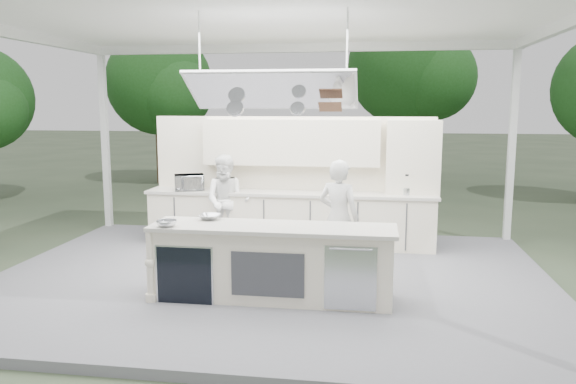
% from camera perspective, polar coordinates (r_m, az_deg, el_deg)
% --- Properties ---
extents(ground, '(90.00, 90.00, 0.00)m').
position_cam_1_polar(ground, '(8.25, -1.80, -9.35)').
color(ground, '#455238').
rests_on(ground, ground).
extents(stage_deck, '(8.00, 6.00, 0.12)m').
position_cam_1_polar(stage_deck, '(8.23, -1.81, -8.95)').
color(stage_deck, slate).
rests_on(stage_deck, ground).
extents(tent, '(8.20, 6.20, 3.86)m').
position_cam_1_polar(tent, '(7.90, -1.94, 17.11)').
color(tent, white).
rests_on(tent, ground).
extents(demo_island, '(3.10, 0.79, 0.95)m').
position_cam_1_polar(demo_island, '(7.18, -1.75, -7.15)').
color(demo_island, '#F3E8CE').
rests_on(demo_island, stage_deck).
extents(back_counter, '(5.08, 0.72, 0.95)m').
position_cam_1_polar(back_counter, '(9.91, 0.17, -2.66)').
color(back_counter, '#F3E8CE').
rests_on(back_counter, stage_deck).
extents(back_wall_unit, '(5.05, 0.48, 2.25)m').
position_cam_1_polar(back_wall_unit, '(9.91, 2.90, 3.05)').
color(back_wall_unit, '#F3E8CE').
rests_on(back_wall_unit, stage_deck).
extents(tree_cluster, '(19.55, 9.40, 5.85)m').
position_cam_1_polar(tree_cluster, '(17.56, 3.52, 11.18)').
color(tree_cluster, brown).
rests_on(tree_cluster, ground).
extents(head_chef, '(0.72, 0.60, 1.69)m').
position_cam_1_polar(head_chef, '(8.11, 5.18, -2.63)').
color(head_chef, silver).
rests_on(head_chef, stage_deck).
extents(sous_chef, '(0.83, 0.67, 1.62)m').
position_cam_1_polar(sous_chef, '(9.72, -6.19, -0.96)').
color(sous_chef, white).
rests_on(sous_chef, stage_deck).
extents(toaster_oven, '(0.60, 0.51, 0.28)m').
position_cam_1_polar(toaster_oven, '(10.12, -10.01, 0.97)').
color(toaster_oven, silver).
rests_on(toaster_oven, back_counter).
extents(bowl_large, '(0.30, 0.30, 0.07)m').
position_cam_1_polar(bowl_large, '(7.51, -7.97, -2.53)').
color(bowl_large, '#B1B3B8').
rests_on(bowl_large, demo_island).
extents(bowl_small, '(0.34, 0.34, 0.08)m').
position_cam_1_polar(bowl_small, '(7.17, -12.23, -3.14)').
color(bowl_small, silver).
rests_on(bowl_small, demo_island).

